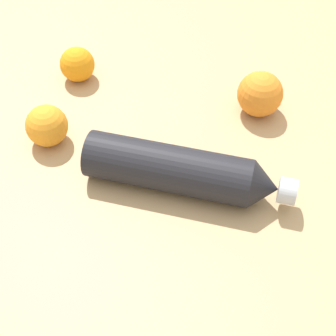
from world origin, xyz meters
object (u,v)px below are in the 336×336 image
Objects in this scene: orange_1 at (77,64)px; orange_2 at (260,94)px; orange_0 at (47,126)px; water_bottle at (183,171)px.

orange_2 reaches higher than orange_1.
orange_2 is at bearing 72.66° from orange_1.
orange_0 is 1.08× the size of orange_1.
orange_2 reaches higher than orange_0.
orange_0 is (-0.10, -0.21, -0.00)m from water_bottle.
water_bottle is at bearing -39.42° from orange_2.
water_bottle reaches higher than orange_1.
orange_0 is 0.88× the size of orange_2.
orange_1 is (-0.26, -0.18, -0.00)m from water_bottle.
orange_0 is at bearing -11.62° from orange_1.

